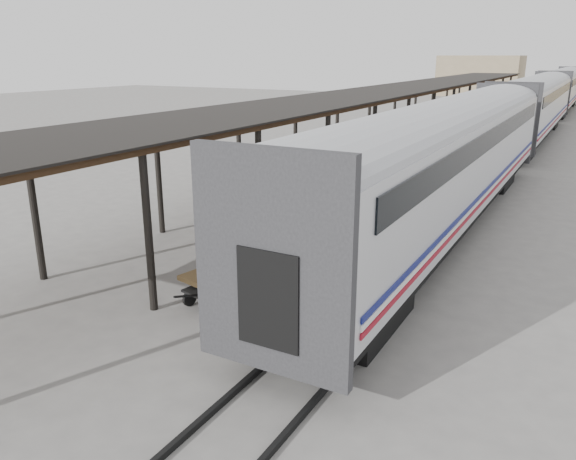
# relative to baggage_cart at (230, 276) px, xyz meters

# --- Properties ---
(ground) EXTENTS (160.00, 160.00, 0.00)m
(ground) POSITION_rel_baggage_cart_xyz_m (0.01, 0.59, -0.65)
(ground) COLOR slate
(ground) RESTS_ON ground
(train) EXTENTS (3.45, 76.01, 4.01)m
(train) POSITION_rel_baggage_cart_xyz_m (3.20, 34.38, 2.04)
(train) COLOR silver
(train) RESTS_ON ground
(canopy) EXTENTS (4.90, 64.30, 4.15)m
(canopy) POSITION_rel_baggage_cart_xyz_m (-3.39, 24.59, 3.36)
(canopy) COLOR #422B19
(canopy) RESTS_ON ground
(rails) EXTENTS (1.54, 150.00, 0.12)m
(rails) POSITION_rel_baggage_cart_xyz_m (3.21, 34.59, -0.59)
(rails) COLOR black
(rails) RESTS_ON ground
(building_left) EXTENTS (12.00, 8.00, 6.00)m
(building_left) POSITION_rel_baggage_cart_xyz_m (-9.99, 82.59, 2.35)
(building_left) COLOR tan
(building_left) RESTS_ON ground
(baggage_cart) EXTENTS (1.73, 2.61, 0.86)m
(baggage_cart) POSITION_rel_baggage_cart_xyz_m (0.00, 0.00, 0.00)
(baggage_cart) COLOR brown
(baggage_cart) RESTS_ON ground
(suitcase_stack) EXTENTS (1.30, 1.07, 0.57)m
(suitcase_stack) POSITION_rel_baggage_cart_xyz_m (0.00, 0.35, 0.42)
(suitcase_stack) COLOR #353538
(suitcase_stack) RESTS_ON baggage_cart
(luggage_tug) EXTENTS (1.01, 1.44, 1.18)m
(luggage_tug) POSITION_rel_baggage_cart_xyz_m (-2.47, 19.50, -0.11)
(luggage_tug) COLOR maroon
(luggage_tug) RESTS_ON ground
(porter) EXTENTS (0.51, 0.69, 1.75)m
(porter) POSITION_rel_baggage_cart_xyz_m (0.25, -0.65, 1.08)
(porter) COLOR navy
(porter) RESTS_ON baggage_cart
(pedestrian) EXTENTS (1.09, 0.62, 1.76)m
(pedestrian) POSITION_rel_baggage_cart_xyz_m (-2.44, 11.23, 0.23)
(pedestrian) COLOR black
(pedestrian) RESTS_ON ground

